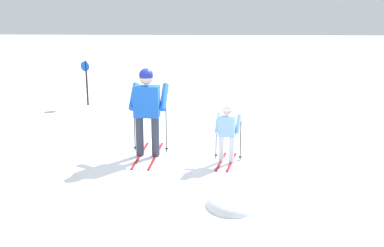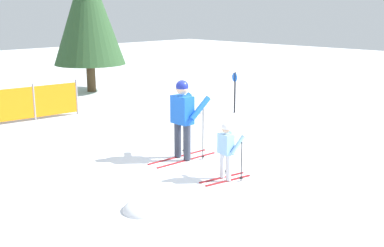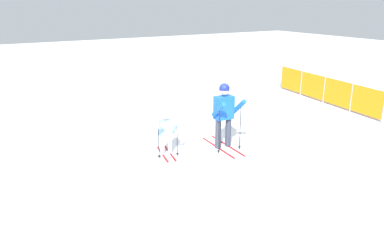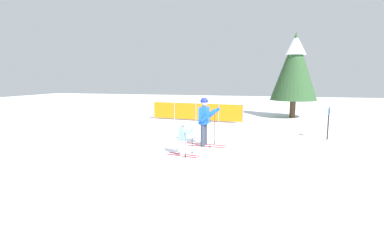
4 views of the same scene
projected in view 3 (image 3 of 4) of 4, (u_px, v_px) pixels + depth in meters
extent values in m
plane|color=white|center=(215.00, 146.00, 10.02)|extent=(60.00, 60.00, 0.00)
cube|color=maroon|center=(228.00, 146.00, 9.99)|extent=(1.62, 0.15, 0.02)
cube|color=maroon|center=(218.00, 148.00, 9.86)|extent=(1.62, 0.15, 0.02)
cylinder|color=#333847|center=(228.00, 132.00, 9.86)|extent=(0.15, 0.15, 0.77)
cylinder|color=#333847|center=(218.00, 134.00, 9.73)|extent=(0.15, 0.15, 0.77)
cube|color=blue|center=(224.00, 108.00, 9.59)|extent=(0.30, 0.49, 0.60)
cylinder|color=blue|center=(239.00, 107.00, 9.50)|extent=(0.56, 0.15, 0.49)
cylinder|color=blue|center=(219.00, 110.00, 9.24)|extent=(0.56, 0.15, 0.49)
sphere|color=#D8AD8C|center=(224.00, 90.00, 9.44)|extent=(0.26, 0.26, 0.26)
sphere|color=navy|center=(224.00, 89.00, 9.43)|extent=(0.27, 0.27, 0.27)
cylinder|color=black|center=(240.00, 127.00, 9.61)|extent=(0.02, 0.02, 1.20)
cylinder|color=black|center=(239.00, 147.00, 9.78)|extent=(0.07, 0.07, 0.01)
cylinder|color=black|center=(219.00, 131.00, 9.34)|extent=(0.02, 0.02, 1.20)
cylinder|color=black|center=(218.00, 151.00, 9.51)|extent=(0.07, 0.07, 0.01)
cube|color=maroon|center=(170.00, 153.00, 9.49)|extent=(1.03, 0.25, 0.02)
cube|color=maroon|center=(162.00, 154.00, 9.43)|extent=(1.03, 0.25, 0.02)
cylinder|color=silver|center=(170.00, 144.00, 9.41)|extent=(0.10, 0.10, 0.50)
cylinder|color=silver|center=(162.00, 145.00, 9.35)|extent=(0.10, 0.10, 0.50)
cube|color=#8CBFF2|center=(166.00, 128.00, 9.24)|extent=(0.23, 0.34, 0.39)
cylinder|color=#8CBFF2|center=(175.00, 128.00, 9.18)|extent=(0.33, 0.14, 0.35)
cylinder|color=#8CBFF2|center=(159.00, 130.00, 9.06)|extent=(0.33, 0.14, 0.35)
sphere|color=#D8AD8C|center=(165.00, 116.00, 9.15)|extent=(0.17, 0.17, 0.17)
sphere|color=white|center=(165.00, 115.00, 9.14)|extent=(0.17, 0.17, 0.17)
cylinder|color=black|center=(177.00, 141.00, 9.24)|extent=(0.02, 0.02, 0.77)
cylinder|color=black|center=(177.00, 154.00, 9.34)|extent=(0.07, 0.07, 0.01)
cylinder|color=black|center=(159.00, 144.00, 9.09)|extent=(0.02, 0.02, 0.77)
cylinder|color=black|center=(159.00, 156.00, 9.20)|extent=(0.07, 0.07, 0.01)
cylinder|color=gray|center=(282.00, 77.00, 16.36)|extent=(0.06, 0.06, 1.08)
cylinder|color=gray|center=(301.00, 82.00, 15.20)|extent=(0.06, 0.06, 1.08)
cylinder|color=gray|center=(324.00, 89.00, 14.04)|extent=(0.06, 0.06, 1.08)
cylinder|color=gray|center=(352.00, 97.00, 12.88)|extent=(0.06, 0.06, 1.08)
cylinder|color=gray|center=(384.00, 106.00, 11.73)|extent=(0.06, 0.06, 1.08)
cube|color=orange|center=(291.00, 79.00, 15.78)|extent=(1.32, 0.19, 0.91)
cube|color=orange|center=(312.00, 86.00, 14.62)|extent=(1.32, 0.19, 0.91)
cube|color=orange|center=(337.00, 93.00, 13.46)|extent=(1.32, 0.19, 0.91)
cube|color=orange|center=(367.00, 101.00, 12.31)|extent=(1.32, 0.19, 0.91)
ellipsoid|color=white|center=(136.00, 133.00, 11.01)|extent=(0.93, 0.79, 0.37)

